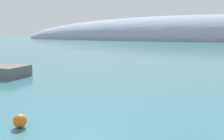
# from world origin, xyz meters

# --- Properties ---
(distant_ridge) EXTENTS (262.90, 65.12, 31.03)m
(distant_ridge) POSITION_xyz_m (0.92, 180.84, 0.00)
(distant_ridge) COLOR #8E99AD
(distant_ridge) RESTS_ON ground
(mooring_buoy_orange) EXTENTS (0.77, 0.77, 0.77)m
(mooring_buoy_orange) POSITION_xyz_m (-1.47, 15.76, 0.39)
(mooring_buoy_orange) COLOR orange
(mooring_buoy_orange) RESTS_ON water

